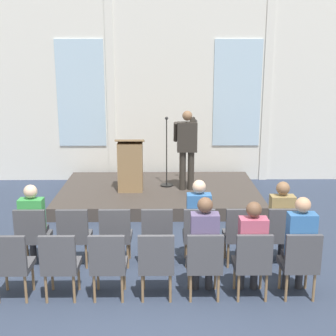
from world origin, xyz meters
The scene contains 26 objects.
ground_plane centered at (0.00, 0.00, 0.00)m, with size 16.82×16.82×0.00m, color #2D384C.
rear_partition centered at (0.02, 6.47, 2.25)m, with size 9.58×0.14×4.51m.
stage_platform centered at (0.00, 4.79, 0.13)m, with size 4.30×2.77×0.27m, color #3F3833.
speaker centered at (0.60, 4.68, 1.27)m, with size 0.52×0.69×1.72m.
mic_stand centered at (0.17, 4.96, 0.60)m, with size 0.28×0.28×1.55m.
lectern centered at (-0.61, 4.61, 0.82)m, with size 0.60×0.48×1.16m.
chair_r0_c0 centered at (-1.87, 1.55, 0.53)m, with size 0.46×0.44×0.94m.
audience_r0_c0 centered at (-1.87, 1.64, 0.71)m, with size 0.36×0.39×1.28m.
chair_r0_c1 centered at (-1.25, 1.55, 0.53)m, with size 0.46×0.44×0.94m.
chair_r0_c2 centered at (-0.62, 1.55, 0.53)m, with size 0.46×0.44×0.94m.
chair_r0_c3 centered at (0.00, 1.55, 0.53)m, with size 0.46×0.44×0.94m.
chair_r0_c4 centered at (0.62, 1.55, 0.53)m, with size 0.46×0.44×0.94m.
audience_r0_c4 centered at (0.62, 1.63, 0.74)m, with size 0.36×0.39×1.34m.
chair_r0_c5 centered at (1.25, 1.55, 0.53)m, with size 0.46×0.44×0.94m.
chair_r0_c6 centered at (1.87, 1.55, 0.53)m, with size 0.46×0.44×0.94m.
audience_r0_c6 centered at (1.87, 1.64, 0.73)m, with size 0.36×0.39×1.31m.
chair_r1_c0 centered at (-1.87, 0.58, 0.53)m, with size 0.46×0.44×0.94m.
chair_r1_c1 centered at (-1.25, 0.58, 0.53)m, with size 0.46×0.44×0.94m.
chair_r1_c2 centered at (-0.62, 0.58, 0.53)m, with size 0.46×0.44×0.94m.
chair_r1_c3 centered at (0.00, 0.58, 0.53)m, with size 0.46×0.44×0.94m.
chair_r1_c4 centered at (0.62, 0.58, 0.53)m, with size 0.46×0.44×0.94m.
audience_r1_c4 centered at (0.62, 0.66, 0.77)m, with size 0.36×0.39×1.39m.
chair_r1_c5 centered at (1.25, 0.58, 0.53)m, with size 0.46×0.44×0.94m.
audience_r1_c5 centered at (1.25, 0.66, 0.74)m, with size 0.36×0.39×1.33m.
chair_r1_c6 centered at (1.87, 0.58, 0.53)m, with size 0.46×0.44×0.94m.
audience_r1_c6 centered at (1.87, 0.66, 0.76)m, with size 0.36×0.39×1.38m.
Camera 1 is at (0.09, -4.85, 3.16)m, focal length 48.75 mm.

